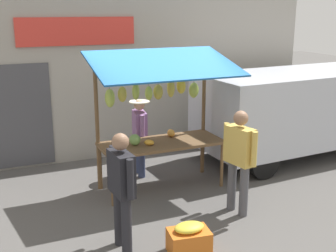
{
  "coord_description": "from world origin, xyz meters",
  "views": [
    {
      "loc": [
        2.86,
        6.89,
        3.2
      ],
      "look_at": [
        0.0,
        0.3,
        1.25
      ],
      "focal_mm": 46.5,
      "sensor_mm": 36.0,
      "label": 1
    }
  ],
  "objects_px": {
    "vendor_with_sunhat": "(140,132)",
    "shopper_with_ponytail": "(239,155)",
    "parked_van": "(291,107)",
    "produce_crate_near": "(189,239)",
    "shopper_with_shopping_bag": "(122,184)",
    "market_stall": "(159,105)"
  },
  "relations": [
    {
      "from": "vendor_with_sunhat",
      "to": "shopper_with_ponytail",
      "type": "height_order",
      "value": "shopper_with_ponytail"
    },
    {
      "from": "shopper_with_ponytail",
      "to": "parked_van",
      "type": "bearing_deg",
      "value": -63.6
    },
    {
      "from": "parked_van",
      "to": "produce_crate_near",
      "type": "xyz_separation_m",
      "value": [
        3.79,
        2.72,
        -0.92
      ]
    },
    {
      "from": "vendor_with_sunhat",
      "to": "produce_crate_near",
      "type": "xyz_separation_m",
      "value": [
        0.38,
        2.95,
        -0.69
      ]
    },
    {
      "from": "shopper_with_ponytail",
      "to": "shopper_with_shopping_bag",
      "type": "height_order",
      "value": "shopper_with_ponytail"
    },
    {
      "from": "vendor_with_sunhat",
      "to": "produce_crate_near",
      "type": "distance_m",
      "value": 3.05
    },
    {
      "from": "parked_van",
      "to": "produce_crate_near",
      "type": "relative_size",
      "value": 7.53
    },
    {
      "from": "shopper_with_ponytail",
      "to": "shopper_with_shopping_bag",
      "type": "relative_size",
      "value": 1.02
    },
    {
      "from": "shopper_with_ponytail",
      "to": "shopper_with_shopping_bag",
      "type": "xyz_separation_m",
      "value": [
        2.03,
        0.33,
        -0.03
      ]
    },
    {
      "from": "shopper_with_ponytail",
      "to": "vendor_with_sunhat",
      "type": "bearing_deg",
      "value": 10.91
    },
    {
      "from": "shopper_with_ponytail",
      "to": "shopper_with_shopping_bag",
      "type": "distance_m",
      "value": 2.06
    },
    {
      "from": "shopper_with_ponytail",
      "to": "shopper_with_shopping_bag",
      "type": "bearing_deg",
      "value": 88.21
    },
    {
      "from": "market_stall",
      "to": "parked_van",
      "type": "bearing_deg",
      "value": -171.95
    },
    {
      "from": "shopper_with_shopping_bag",
      "to": "produce_crate_near",
      "type": "height_order",
      "value": "shopper_with_shopping_bag"
    },
    {
      "from": "vendor_with_sunhat",
      "to": "produce_crate_near",
      "type": "relative_size",
      "value": 2.55
    },
    {
      "from": "parked_van",
      "to": "shopper_with_shopping_bag",
      "type": "bearing_deg",
      "value": 23.24
    },
    {
      "from": "market_stall",
      "to": "vendor_with_sunhat",
      "type": "distance_m",
      "value": 0.97
    },
    {
      "from": "vendor_with_sunhat",
      "to": "market_stall",
      "type": "bearing_deg",
      "value": 19.93
    },
    {
      "from": "vendor_with_sunhat",
      "to": "parked_van",
      "type": "distance_m",
      "value": 3.43
    },
    {
      "from": "vendor_with_sunhat",
      "to": "shopper_with_shopping_bag",
      "type": "xyz_separation_m",
      "value": [
        1.16,
        2.5,
        0.07
      ]
    },
    {
      "from": "shopper_with_ponytail",
      "to": "produce_crate_near",
      "type": "xyz_separation_m",
      "value": [
        1.25,
        0.78,
        -0.78
      ]
    },
    {
      "from": "shopper_with_shopping_bag",
      "to": "shopper_with_ponytail",
      "type": "bearing_deg",
      "value": -84.91
    }
  ]
}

